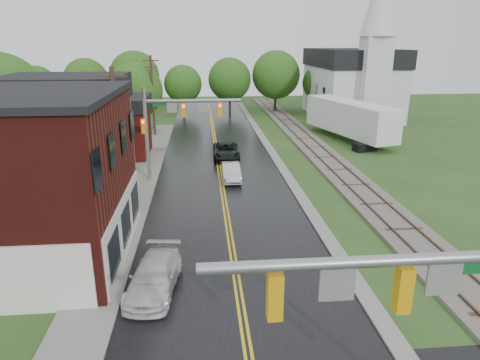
{
  "coord_description": "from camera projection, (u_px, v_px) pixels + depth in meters",
  "views": [
    {
      "loc": [
        -1.42,
        -5.49,
        10.48
      ],
      "look_at": [
        0.53,
        15.82,
        3.5
      ],
      "focal_mm": 32.0,
      "sensor_mm": 36.0,
      "label": 1
    }
  ],
  "objects": [
    {
      "name": "main_road",
      "position": [
        219.0,
        168.0,
        36.97
      ],
      "size": [
        10.0,
        90.0,
        0.02
      ],
      "primitive_type": "cube",
      "color": "black",
      "rests_on": "ground"
    },
    {
      "name": "curb_right",
      "position": [
        271.0,
        152.0,
        42.17
      ],
      "size": [
        0.8,
        70.0,
        0.12
      ],
      "primitive_type": "cube",
      "color": "gray",
      "rests_on": "ground"
    },
    {
      "name": "sidewalk_left",
      "position": [
        139.0,
        189.0,
        31.7
      ],
      "size": [
        2.4,
        50.0,
        0.12
      ],
      "primitive_type": "cube",
      "color": "gray",
      "rests_on": "ground"
    },
    {
      "name": "yellow_house",
      "position": [
        71.0,
        145.0,
        31.24
      ],
      "size": [
        8.0,
        7.0,
        6.4
      ],
      "primitive_type": "cube",
      "color": "tan",
      "rests_on": "ground"
    },
    {
      "name": "darkred_building",
      "position": [
        110.0,
        133.0,
        40.16
      ],
      "size": [
        7.0,
        6.0,
        4.4
      ],
      "primitive_type": "cube",
      "color": "#3F0F0C",
      "rests_on": "ground"
    },
    {
      "name": "church",
      "position": [
        355.0,
        76.0,
        59.36
      ],
      "size": [
        10.4,
        18.4,
        20.0
      ],
      "color": "silver",
      "rests_on": "ground"
    },
    {
      "name": "railroad",
      "position": [
        317.0,
        150.0,
        42.54
      ],
      "size": [
        3.2,
        80.0,
        0.3
      ],
      "color": "#59544C",
      "rests_on": "ground"
    },
    {
      "name": "traffic_signal_near",
      "position": [
        434.0,
        309.0,
        9.22
      ],
      "size": [
        7.34,
        0.3,
        7.2
      ],
      "color": "gray",
      "rests_on": "ground"
    },
    {
      "name": "traffic_signal_far",
      "position": [
        174.0,
        117.0,
        32.29
      ],
      "size": [
        7.34,
        0.43,
        7.2
      ],
      "color": "gray",
      "rests_on": "ground"
    },
    {
      "name": "utility_pole_b",
      "position": [
        117.0,
        135.0,
        27.35
      ],
      "size": [
        1.8,
        0.28,
        9.0
      ],
      "color": "#382616",
      "rests_on": "ground"
    },
    {
      "name": "utility_pole_c",
      "position": [
        153.0,
        94.0,
        48.17
      ],
      "size": [
        1.8,
        0.28,
        9.0
      ],
      "color": "#382616",
      "rests_on": "ground"
    },
    {
      "name": "tree_left_b",
      "position": [
        2.0,
        101.0,
        35.45
      ],
      "size": [
        7.6,
        7.6,
        9.69
      ],
      "color": "black",
      "rests_on": "ground"
    },
    {
      "name": "tree_left_c",
      "position": [
        79.0,
        102.0,
        43.75
      ],
      "size": [
        6.0,
        6.0,
        7.65
      ],
      "color": "black",
      "rests_on": "ground"
    },
    {
      "name": "tree_left_e",
      "position": [
        137.0,
        92.0,
        49.77
      ],
      "size": [
        6.4,
        6.4,
        8.16
      ],
      "color": "black",
      "rests_on": "ground"
    },
    {
      "name": "suv_dark",
      "position": [
        226.0,
        151.0,
        39.73
      ],
      "size": [
        2.45,
        5.19,
        1.43
      ],
      "primitive_type": "imported",
      "rotation": [
        0.0,
        0.0,
        -0.01
      ],
      "color": "black",
      "rests_on": "ground"
    },
    {
      "name": "sedan_silver",
      "position": [
        231.0,
        172.0,
        33.61
      ],
      "size": [
        1.42,
        3.97,
        1.3
      ],
      "primitive_type": "imported",
      "rotation": [
        0.0,
        0.0,
        0.01
      ],
      "color": "silver",
      "rests_on": "ground"
    },
    {
      "name": "pickup_white",
      "position": [
        154.0,
        276.0,
        18.66
      ],
      "size": [
        2.49,
        4.91,
        1.37
      ],
      "primitive_type": "imported",
      "rotation": [
        0.0,
        0.0,
        -0.13
      ],
      "color": "silver",
      "rests_on": "ground"
    },
    {
      "name": "semi_trailer",
      "position": [
        350.0,
        118.0,
        46.64
      ],
      "size": [
        6.37,
        13.91,
        4.2
      ],
      "color": "black",
      "rests_on": "ground"
    }
  ]
}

